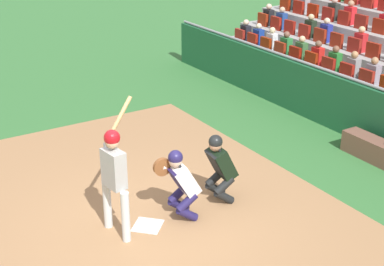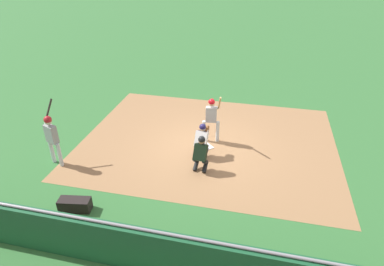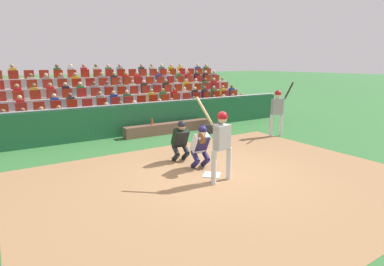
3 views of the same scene
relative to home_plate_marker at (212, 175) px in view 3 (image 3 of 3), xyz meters
name	(u,v)px [view 3 (image 3 of 3)]	position (x,y,z in m)	size (l,w,h in m)	color
ground_plane	(212,175)	(0.00, 0.00, -0.02)	(160.00, 160.00, 0.00)	#347036
infield_dirt_patch	(223,181)	(0.00, 0.50, -0.01)	(9.60, 7.48, 0.01)	#9E744C
home_plate_marker	(212,175)	(0.00, 0.00, 0.00)	(0.44, 0.44, 0.02)	white
batter_at_plate	(221,139)	(0.09, 0.49, 1.08)	(0.76, 0.68, 2.10)	silver
catcher_crouching	(201,144)	(-0.04, -0.59, 0.69)	(0.49, 0.71, 1.26)	#221C4F
home_plate_umpire	(181,139)	(0.09, -1.45, 0.68)	(0.50, 0.51, 1.28)	black
dugout_wall	(132,120)	(0.00, -5.58, 0.61)	(16.13, 0.24, 1.31)	#1B5733
dugout_bench	(169,128)	(-1.40, -5.03, 0.20)	(3.86, 0.40, 0.44)	brown
water_bottle_on_bench	(152,122)	(-0.65, -5.02, 0.55)	(0.07, 0.07, 0.26)	#DF4221
equipment_duffel_bag	(211,128)	(-3.00, -4.16, 0.17)	(0.90, 0.36, 0.38)	black
on_deck_batter	(278,108)	(-4.81, -2.22, 1.15)	(0.57, 0.80, 2.22)	silver
bleacher_stand	(99,103)	(-0.01, -10.12, 0.81)	(17.23, 4.66, 2.84)	#989A98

